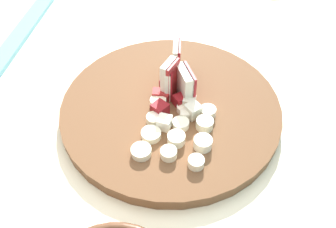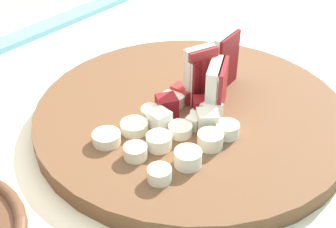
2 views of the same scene
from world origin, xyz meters
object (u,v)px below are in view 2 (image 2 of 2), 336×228
at_px(banana_slice_rows, 169,134).
at_px(apple_dice_pile, 187,106).
at_px(apple_wedge_fan, 212,75).
at_px(cutting_board, 191,114).

bearing_deg(banana_slice_rows, apple_dice_pile, -165.30).
bearing_deg(apple_wedge_fan, apple_dice_pile, -3.93).
height_order(cutting_board, banana_slice_rows, banana_slice_rows).
xyz_separation_m(apple_wedge_fan, banana_slice_rows, (0.09, 0.01, -0.02)).
bearing_deg(apple_wedge_fan, cutting_board, -12.28).
bearing_deg(cutting_board, apple_wedge_fan, 167.72).
bearing_deg(banana_slice_rows, cutting_board, -164.97).
xyz_separation_m(cutting_board, apple_wedge_fan, (-0.03, 0.01, 0.04)).
xyz_separation_m(apple_wedge_fan, apple_dice_pile, (0.04, -0.00, -0.02)).
bearing_deg(apple_dice_pile, apple_wedge_fan, 176.07).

